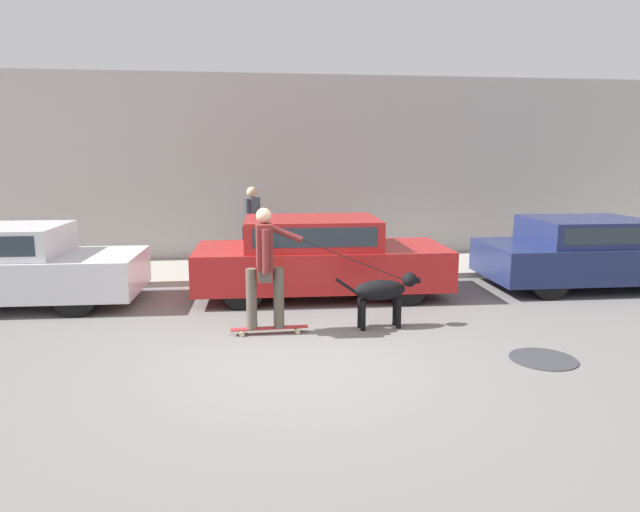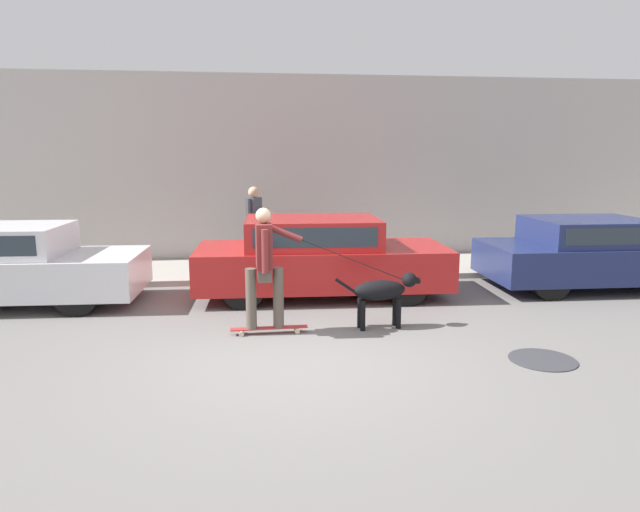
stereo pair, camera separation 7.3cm
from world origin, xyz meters
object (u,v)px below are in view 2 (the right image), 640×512
Objects in this scene: parked_car_0 at (3,266)px; pedestrian_with_bag at (254,221)px; parked_car_2 at (593,254)px; dog at (383,291)px; skateboarder at (265,263)px; parked_car_1 at (320,258)px.

pedestrian_with_bag reaches higher than parked_car_0.
pedestrian_with_bag reaches higher than parked_car_2.
parked_car_0 reaches higher than parked_car_2.
dog is 0.75× the size of pedestrian_with_bag.
parked_car_2 is 1.59× the size of skateboarder.
skateboarder is at bearing 177.42° from dog.
parked_car_0 is 6.08m from dog.
skateboarder is (-5.97, -2.02, 0.35)m from parked_car_2.
pedestrian_with_bag is at bearing 32.74° from parked_car_0.
parked_car_0 is at bearing 152.20° from skateboarder.
parked_car_0 is 3.53× the size of dog.
parked_car_1 reaches higher than parked_car_2.
parked_car_1 is 1.72× the size of skateboarder.
parked_car_2 is 6.53m from pedestrian_with_bag.
pedestrian_with_bag reaches higher than dog.
skateboarder reaches higher than dog.
pedestrian_with_bag is (4.02, 2.37, 0.39)m from parked_car_0.
parked_car_0 is at bearing -178.63° from parked_car_2.
parked_car_2 is 4.76m from dog.
pedestrian_with_bag reaches higher than parked_car_1.
parked_car_1 is 1.08× the size of parked_car_2.
parked_car_0 is 10.10m from parked_car_2.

